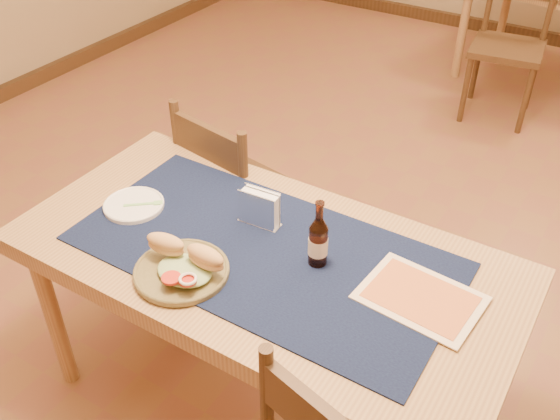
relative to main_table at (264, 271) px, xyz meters
The scene contains 11 objects.
main_table is the anchor object (origin of this frame).
placemat 0.09m from the main_table, ahead, with size 1.20×0.60×0.01m, color #101D3C.
baseboard 1.01m from the main_table, 90.00° to the left, with size 6.00×7.00×0.10m.
chair_main_far 0.70m from the main_table, 132.07° to the left, with size 0.50×0.50×0.93m.
chair_back_near 2.82m from the main_table, 89.05° to the left, with size 0.49×0.49×0.95m.
sandwich_plate 0.28m from the main_table, 123.19° to the right, with size 0.29×0.29×0.11m.
side_plate 0.51m from the main_table, behind, with size 0.21×0.21×0.02m.
fork 0.47m from the main_table, behind, with size 0.11×0.10×0.00m.
beer_bottle 0.25m from the main_table, 13.34° to the left, with size 0.06×0.06×0.23m.
napkin_holder 0.20m from the main_table, 127.88° to the left, with size 0.15×0.06×0.13m.
menu_card 0.51m from the main_table, ahead, with size 0.35×0.27×0.01m.
Camera 1 is at (0.83, -2.04, 2.02)m, focal length 40.00 mm.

